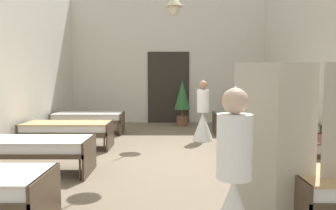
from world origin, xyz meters
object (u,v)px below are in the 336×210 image
at_px(nurse_near_aisle, 202,119).
at_px(privacy_screen, 296,149).
at_px(bed_left_row_1, 31,147).
at_px(bed_left_row_3, 88,118).
at_px(potted_plant, 182,99).
at_px(bed_right_row_3, 248,118).
at_px(nurse_mid_aisle, 233,198).
at_px(bed_right_row_1, 306,147).
at_px(bed_right_row_2, 269,128).
at_px(bed_left_row_2, 67,128).

bearing_deg(nurse_near_aisle, privacy_screen, -74.21).
height_order(bed_left_row_1, nurse_near_aisle, nurse_near_aisle).
bearing_deg(bed_left_row_3, potted_plant, 27.82).
bearing_deg(privacy_screen, bed_right_row_3, 82.76).
height_order(bed_left_row_3, nurse_mid_aisle, nurse_mid_aisle).
height_order(bed_right_row_1, nurse_mid_aisle, nurse_mid_aisle).
bearing_deg(bed_right_row_1, potted_plant, 108.85).
height_order(nurse_near_aisle, potted_plant, nurse_near_aisle).
bearing_deg(bed_left_row_1, potted_plant, 63.02).
relative_size(bed_right_row_2, potted_plant, 1.30).
distance_m(nurse_near_aisle, nurse_mid_aisle, 5.27).
bearing_deg(potted_plant, bed_right_row_1, -71.15).
relative_size(bed_left_row_1, potted_plant, 1.30).
height_order(bed_left_row_1, bed_left_row_3, same).
bearing_deg(bed_left_row_2, bed_right_row_3, 23.27).
height_order(nurse_mid_aisle, privacy_screen, privacy_screen).
bearing_deg(bed_left_row_2, bed_right_row_2, 0.00).
distance_m(bed_right_row_3, nurse_mid_aisle, 6.49).
bearing_deg(nurse_mid_aisle, nurse_near_aisle, -13.69).
xyz_separation_m(bed_right_row_2, bed_left_row_3, (-4.42, 1.90, 0.00)).
relative_size(bed_right_row_3, privacy_screen, 1.12).
relative_size(nurse_mid_aisle, potted_plant, 1.02).
bearing_deg(potted_plant, bed_left_row_1, -116.98).
xyz_separation_m(bed_left_row_1, nurse_near_aisle, (3.05, 2.79, 0.09)).
relative_size(bed_right_row_2, privacy_screen, 1.12).
bearing_deg(potted_plant, bed_right_row_2, -61.71).
bearing_deg(bed_right_row_2, bed_right_row_3, 90.00).
height_order(bed_left_row_1, bed_right_row_3, same).
bearing_deg(bed_right_row_2, bed_left_row_2, 180.00).
height_order(bed_right_row_2, bed_left_row_3, same).
bearing_deg(nurse_near_aisle, bed_left_row_1, -126.81).
distance_m(bed_left_row_3, potted_plant, 3.02).
xyz_separation_m(bed_left_row_2, bed_left_row_3, (0.00, 1.90, 0.00)).
bearing_deg(nurse_mid_aisle, bed_left_row_3, 13.22).
distance_m(bed_right_row_1, bed_right_row_3, 3.80).
relative_size(bed_left_row_3, privacy_screen, 1.12).
distance_m(potted_plant, privacy_screen, 7.24).
bearing_deg(bed_right_row_3, bed_right_row_1, -90.00).
distance_m(bed_left_row_1, bed_left_row_3, 3.80).
distance_m(bed_right_row_1, nurse_mid_aisle, 2.98).
relative_size(bed_right_row_3, nurse_near_aisle, 1.28).
relative_size(bed_left_row_2, privacy_screen, 1.12).
distance_m(bed_left_row_2, potted_plant, 4.25).
relative_size(bed_right_row_1, bed_left_row_2, 1.00).
xyz_separation_m(bed_left_row_2, nurse_near_aisle, (3.05, 0.89, 0.09)).
relative_size(bed_left_row_3, nurse_mid_aisle, 1.28).
xyz_separation_m(bed_right_row_1, nurse_near_aisle, (-1.37, 2.79, 0.09)).
bearing_deg(bed_left_row_3, bed_right_row_1, -40.69).
distance_m(bed_right_row_1, privacy_screen, 2.25).
bearing_deg(nurse_mid_aisle, bed_right_row_1, -44.43).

